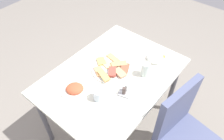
{
  "coord_description": "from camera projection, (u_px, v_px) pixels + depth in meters",
  "views": [
    {
      "loc": [
        0.92,
        0.74,
        2.0
      ],
      "look_at": [
        -0.02,
        -0.02,
        0.76
      ],
      "focal_mm": 34.5,
      "sensor_mm": 36.0,
      "label": 1
    }
  ],
  "objects": [
    {
      "name": "fork",
      "position": [
        97.0,
        47.0,
        1.97
      ],
      "size": [
        0.16,
        0.06,
        0.0
      ],
      "primitive_type": "cube",
      "rotation": [
        0.0,
        0.0,
        -0.27
      ],
      "color": "silver",
      "rests_on": "paper_napkin"
    },
    {
      "name": "ground_plane",
      "position": [
        112.0,
        122.0,
        2.26
      ],
      "size": [
        6.0,
        6.0,
        0.0
      ],
      "primitive_type": "plane",
      "color": "gray"
    },
    {
      "name": "paper_napkin",
      "position": [
        99.0,
        48.0,
        1.96
      ],
      "size": [
        0.14,
        0.14,
        0.0
      ],
      "primitive_type": "cube",
      "rotation": [
        0.0,
        0.0,
        -0.38
      ],
      "color": "white",
      "rests_on": "dining_table"
    },
    {
      "name": "salad_plate_rice",
      "position": [
        155.0,
        58.0,
        1.83
      ],
      "size": [
        0.21,
        0.21,
        0.07
      ],
      "color": "white",
      "rests_on": "dining_table"
    },
    {
      "name": "dining_table",
      "position": [
        112.0,
        81.0,
        1.79
      ],
      "size": [
        1.15,
        0.82,
        0.73
      ],
      "color": "silver",
      "rests_on": "ground_plane"
    },
    {
      "name": "salad_plate_greens",
      "position": [
        75.0,
        89.0,
        1.6
      ],
      "size": [
        0.22,
        0.22,
        0.06
      ],
      "color": "white",
      "rests_on": "dining_table"
    },
    {
      "name": "spoon",
      "position": [
        100.0,
        48.0,
        1.95
      ],
      "size": [
        0.18,
        0.06,
        0.0
      ],
      "primitive_type": "cube",
      "rotation": [
        0.0,
        0.0,
        -0.27
      ],
      "color": "silver",
      "rests_on": "paper_napkin"
    },
    {
      "name": "soda_can",
      "position": [
        145.0,
        69.0,
        1.69
      ],
      "size": [
        0.09,
        0.09,
        0.12
      ],
      "primitive_type": "cylinder",
      "rotation": [
        0.0,
        0.0,
        2.53
      ],
      "color": "silver",
      "rests_on": "dining_table"
    },
    {
      "name": "drinking_glass",
      "position": [
        99.0,
        95.0,
        1.53
      ],
      "size": [
        0.08,
        0.08,
        0.09
      ],
      "primitive_type": "cylinder",
      "color": "silver",
      "rests_on": "dining_table"
    },
    {
      "name": "dining_chair",
      "position": [
        183.0,
        131.0,
        1.62
      ],
      "size": [
        0.49,
        0.49,
        0.91
      ],
      "color": "slate",
      "rests_on": "ground_plane"
    },
    {
      "name": "pide_platter",
      "position": [
        111.0,
        68.0,
        1.76
      ],
      "size": [
        0.33,
        0.34,
        0.04
      ],
      "color": "white",
      "rests_on": "dining_table"
    },
    {
      "name": "condiment_caddy",
      "position": [
        125.0,
        91.0,
        1.58
      ],
      "size": [
        0.11,
        0.11,
        0.08
      ],
      "color": "#B2B2B7",
      "rests_on": "dining_table"
    }
  ]
}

